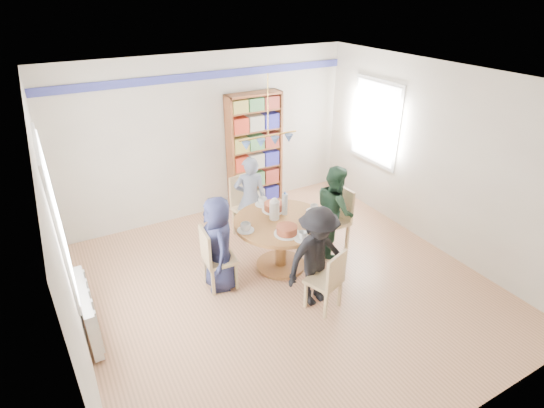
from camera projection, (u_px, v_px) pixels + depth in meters
ground at (286, 285)px, 5.72m from camera, size 5.00×5.00×0.00m
room_shell at (237, 153)px, 5.52m from camera, size 5.00×5.00×5.00m
radiator at (88, 311)px, 4.75m from camera, size 0.12×1.00×0.60m
dining_table at (281, 233)px, 5.85m from camera, size 1.30×1.30×0.75m
chair_left at (214, 256)px, 5.47m from camera, size 0.42×0.42×0.89m
chair_right at (337, 216)px, 6.33m from camera, size 0.44×0.44×0.97m
chair_far at (246, 203)px, 6.67m from camera, size 0.50×0.50×0.99m
chair_near at (329, 279)px, 5.09m from camera, size 0.47×0.47×0.84m
person_left at (219, 244)px, 5.42m from camera, size 0.52×0.70×1.30m
person_right at (335, 210)px, 6.17m from camera, size 0.71×0.80×1.37m
person_far at (250, 198)px, 6.52m from camera, size 0.57×0.47×1.36m
person_near at (317, 257)px, 5.14m from camera, size 0.89×0.55×1.33m
bookshelf at (255, 152)px, 7.39m from camera, size 0.97×0.29×2.03m
tableware at (278, 215)px, 5.74m from camera, size 1.30×1.30×0.34m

